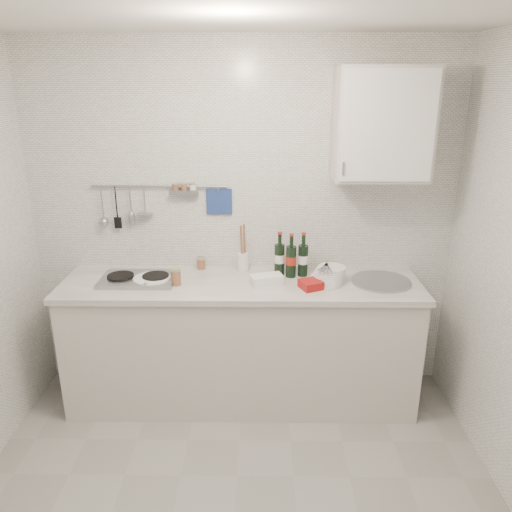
{
  "coord_description": "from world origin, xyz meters",
  "views": [
    {
      "loc": [
        0.14,
        -2.04,
        2.21
      ],
      "look_at": [
        0.1,
        0.9,
        1.18
      ],
      "focal_mm": 35.0,
      "sensor_mm": 36.0,
      "label": 1
    }
  ],
  "objects": [
    {
      "name": "jar_c",
      "position": [
        0.57,
        1.21,
        0.96
      ],
      "size": [
        0.06,
        0.06,
        0.08
      ],
      "rotation": [
        0.0,
        0.0,
        0.11
      ],
      "color": "brown",
      "rests_on": "counter"
    },
    {
      "name": "jar_a",
      "position": [
        -0.3,
        1.34,
        0.96
      ],
      "size": [
        0.06,
        0.06,
        0.08
      ],
      "rotation": [
        0.0,
        0.0,
        -0.33
      ],
      "color": "brown",
      "rests_on": "counter"
    },
    {
      "name": "back_wall",
      "position": [
        0.0,
        1.4,
        1.25
      ],
      "size": [
        3.0,
        0.02,
        2.5
      ],
      "primitive_type": "cube",
      "color": "silver",
      "rests_on": "floor"
    },
    {
      "name": "utensil_crock",
      "position": [
        0.01,
        1.32,
        1.0
      ],
      "size": [
        0.08,
        0.08,
        0.35
      ],
      "rotation": [
        0.0,
        0.0,
        -0.05
      ],
      "color": "white",
      "rests_on": "counter"
    },
    {
      "name": "counter",
      "position": [
        0.01,
        1.1,
        0.43
      ],
      "size": [
        2.44,
        0.64,
        0.96
      ],
      "color": "beige",
      "rests_on": "floor"
    },
    {
      "name": "wall_cabinet",
      "position": [
        0.9,
        1.22,
        1.95
      ],
      "size": [
        0.6,
        0.38,
        0.7
      ],
      "color": "beige",
      "rests_on": "back_wall"
    },
    {
      "name": "plate_stack_hob",
      "position": [
        -0.61,
        1.07,
        0.94
      ],
      "size": [
        0.27,
        0.26,
        0.04
      ],
      "rotation": [
        0.0,
        0.0,
        0.29
      ],
      "color": "teal",
      "rests_on": "counter"
    },
    {
      "name": "wine_bottles",
      "position": [
        0.35,
        1.22,
        1.07
      ],
      "size": [
        0.24,
        0.11,
        0.31
      ],
      "rotation": [
        0.0,
        0.0,
        -0.09
      ],
      "color": "black",
      "rests_on": "counter"
    },
    {
      "name": "wall_rail",
      "position": [
        -0.6,
        1.37,
        1.43
      ],
      "size": [
        0.98,
        0.09,
        0.34
      ],
      "color": "#93969B",
      "rests_on": "back_wall"
    },
    {
      "name": "jar_d",
      "position": [
        -0.43,
        1.04,
        0.98
      ],
      "size": [
        0.07,
        0.07,
        0.11
      ],
      "rotation": [
        0.0,
        0.0,
        0.31
      ],
      "color": "brown",
      "rests_on": "counter"
    },
    {
      "name": "strawberry_punnet",
      "position": [
        0.46,
        0.99,
        0.95
      ],
      "size": [
        0.17,
        0.17,
        0.05
      ],
      "primitive_type": "cube",
      "rotation": [
        0.0,
        0.0,
        0.42
      ],
      "color": "red",
      "rests_on": "counter"
    },
    {
      "name": "butter_dish",
      "position": [
        0.17,
        1.06,
        0.95
      ],
      "size": [
        0.23,
        0.17,
        0.06
      ],
      "primitive_type": "cube",
      "rotation": [
        0.0,
        0.0,
        0.32
      ],
      "color": "white",
      "rests_on": "counter"
    },
    {
      "name": "plate_stack_sink",
      "position": [
        0.59,
        1.08,
        0.97
      ],
      "size": [
        0.26,
        0.24,
        0.12
      ],
      "rotation": [
        0.0,
        0.0,
        -0.2
      ],
      "color": "white",
      "rests_on": "counter"
    },
    {
      "name": "jar_b",
      "position": [
        0.62,
        1.32,
        0.96
      ],
      "size": [
        0.06,
        0.06,
        0.07
      ],
      "rotation": [
        0.0,
        0.0,
        0.2
      ],
      "color": "brown",
      "rests_on": "counter"
    }
  ]
}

